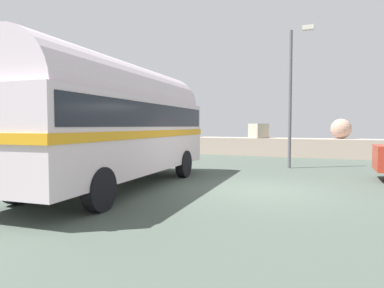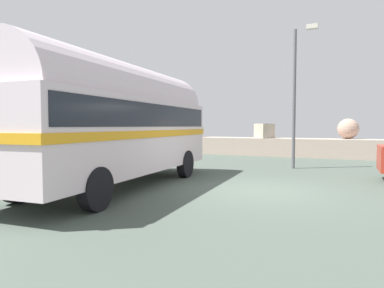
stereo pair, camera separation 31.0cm
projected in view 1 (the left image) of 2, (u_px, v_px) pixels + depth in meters
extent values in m
cube|color=#455047|center=(257.00, 190.00, 9.82)|extent=(32.00, 26.00, 0.02)
cube|color=tan|center=(303.00, 148.00, 20.56)|extent=(31.36, 1.80, 1.10)
cube|color=#AF9A8D|center=(130.00, 130.00, 25.79)|extent=(1.18, 1.17, 0.81)
sphere|color=#BCA29B|center=(191.00, 130.00, 23.51)|extent=(0.92, 0.92, 0.92)
cube|color=#B4A893|center=(259.00, 131.00, 21.33)|extent=(1.29, 1.29, 0.89)
sphere|color=tan|center=(341.00, 129.00, 20.15)|extent=(1.17, 1.17, 1.17)
cylinder|color=black|center=(129.00, 162.00, 12.96)|extent=(0.36, 0.98, 0.96)
cylinder|color=black|center=(184.00, 164.00, 12.24)|extent=(0.36, 0.98, 0.96)
cylinder|color=black|center=(18.00, 184.00, 8.03)|extent=(0.36, 0.98, 0.96)
cylinder|color=black|center=(99.00, 189.00, 7.32)|extent=(0.36, 0.98, 0.96)
cube|color=silver|center=(118.00, 135.00, 10.08)|extent=(3.13, 8.58, 2.10)
cylinder|color=silver|center=(117.00, 99.00, 10.03)|extent=(2.91, 8.23, 2.20)
cube|color=orange|center=(118.00, 134.00, 10.08)|extent=(3.19, 8.67, 0.20)
cube|color=black|center=(118.00, 116.00, 10.05)|extent=(3.14, 8.25, 0.64)
cube|color=silver|center=(173.00, 154.00, 14.16)|extent=(2.29, 0.36, 0.28)
cylinder|color=black|center=(48.00, 154.00, 16.44)|extent=(0.43, 0.99, 0.96)
cylinder|color=black|center=(89.00, 155.00, 15.87)|extent=(0.43, 0.99, 0.96)
cube|color=silver|center=(28.00, 133.00, 13.59)|extent=(3.67, 8.67, 2.10)
cylinder|color=silver|center=(27.00, 106.00, 13.53)|extent=(3.42, 8.31, 2.20)
cube|color=gold|center=(28.00, 132.00, 13.59)|extent=(3.73, 8.76, 0.20)
cube|color=black|center=(28.00, 118.00, 13.56)|extent=(3.66, 8.34, 0.64)
cube|color=silver|center=(88.00, 148.00, 17.75)|extent=(2.28, 0.51, 0.28)
cylinder|color=#5B5B60|center=(290.00, 100.00, 14.82)|extent=(0.14, 0.14, 5.93)
cube|color=beige|center=(308.00, 28.00, 13.92)|extent=(0.44, 0.24, 0.18)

